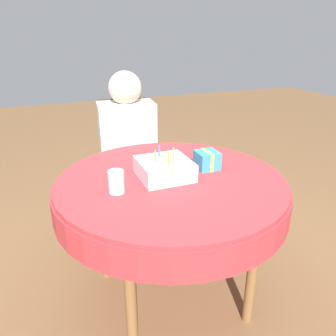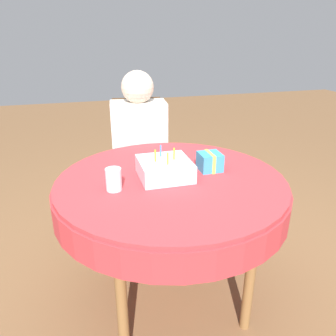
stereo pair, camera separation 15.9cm
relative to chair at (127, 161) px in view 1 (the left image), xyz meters
name	(u,v)px [view 1 (the left image)]	position (x,y,z in m)	size (l,w,h in m)	color
ground_plane	(170,295)	(0.00, -0.86, -0.52)	(12.00, 12.00, 0.00)	brown
dining_table	(171,194)	(0.00, -0.86, 0.13)	(1.14, 1.14, 0.74)	#BC3338
chair	(127,161)	(0.00, 0.00, 0.00)	(0.43, 0.43, 0.96)	#4C331E
person	(128,139)	(-0.01, -0.09, 0.20)	(0.40, 0.35, 1.17)	beige
birthday_cake	(164,169)	(-0.03, -0.84, 0.27)	(0.25, 0.25, 0.15)	silver
drinking_glass	(116,182)	(-0.28, -0.92, 0.27)	(0.07, 0.07, 0.10)	silver
gift_box	(207,160)	(0.22, -0.81, 0.27)	(0.11, 0.12, 0.10)	teal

